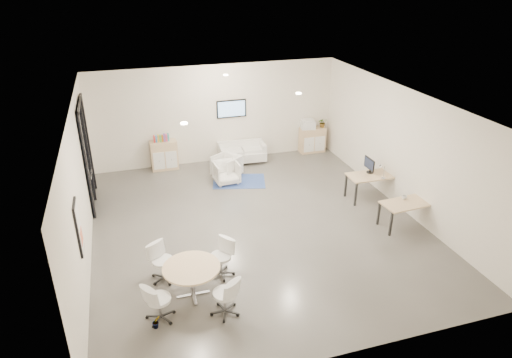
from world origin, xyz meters
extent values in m
cube|color=#514E4A|center=(0.00, 0.00, -0.40)|extent=(8.00, 9.00, 0.80)
cube|color=white|center=(0.00, 0.00, 3.60)|extent=(8.00, 9.00, 0.80)
cube|color=silver|center=(0.00, 4.90, 1.60)|extent=(8.00, 0.80, 3.20)
cube|color=silver|center=(0.00, -4.90, 1.60)|extent=(8.00, 0.80, 3.20)
cube|color=silver|center=(-4.40, 0.00, 1.60)|extent=(0.80, 9.00, 3.20)
cube|color=silver|center=(4.40, 0.00, 1.60)|extent=(0.80, 9.00, 3.20)
cube|color=black|center=(-3.96, 2.50, 1.43)|extent=(0.02, 1.90, 2.85)
cube|color=black|center=(-3.94, 2.50, 2.81)|extent=(0.06, 1.90, 0.08)
cube|color=black|center=(-3.94, 1.59, 1.43)|extent=(0.06, 0.08, 2.85)
cube|color=black|center=(-3.94, 3.41, 1.43)|extent=(0.06, 0.08, 2.85)
cube|color=black|center=(-3.94, 2.65, 1.43)|extent=(0.06, 0.07, 2.85)
cube|color=#B2B2B7|center=(-3.90, 2.05, 1.05)|extent=(0.04, 0.60, 0.05)
cube|color=black|center=(-3.98, -1.60, 1.55)|extent=(0.04, 0.54, 1.04)
cube|color=white|center=(-3.95, -1.60, 1.55)|extent=(0.01, 0.46, 0.96)
cube|color=#E66A46|center=(-3.95, -1.60, 1.35)|extent=(0.01, 0.32, 0.30)
cube|color=black|center=(0.50, 4.46, 1.75)|extent=(0.98, 0.05, 0.58)
cube|color=#93C7FF|center=(0.50, 4.44, 1.75)|extent=(0.90, 0.01, 0.50)
cylinder|color=#FFEAC6|center=(-1.80, -1.00, 3.18)|extent=(0.14, 0.14, 0.03)
cylinder|color=#FFEAC6|center=(1.20, 0.50, 3.18)|extent=(0.14, 0.14, 0.03)
cylinder|color=#FFEAC6|center=(0.00, 3.00, 3.18)|extent=(0.14, 0.14, 0.03)
cube|color=tan|center=(-1.80, 4.26, 0.47)|extent=(0.84, 0.42, 0.94)
cube|color=white|center=(-1.99, 4.04, 0.38)|extent=(0.35, 0.02, 0.57)
cube|color=white|center=(-1.61, 4.04, 0.38)|extent=(0.35, 0.02, 0.57)
cube|color=tan|center=(3.34, 4.27, 0.44)|extent=(0.88, 0.41, 0.88)
cube|color=white|center=(3.14, 4.05, 0.35)|extent=(0.37, 0.02, 0.53)
cube|color=white|center=(3.54, 4.05, 0.35)|extent=(0.37, 0.02, 0.53)
cube|color=red|center=(-2.06, 4.26, 1.05)|extent=(0.04, 0.14, 0.22)
cube|color=#337FCC|center=(-2.00, 4.26, 1.05)|extent=(0.05, 0.14, 0.22)
cube|color=gold|center=(-1.94, 4.26, 1.05)|extent=(0.04, 0.14, 0.22)
cube|color=#4CB24C|center=(-1.87, 4.26, 1.05)|extent=(0.04, 0.14, 0.22)
cube|color=#CC6619|center=(-1.81, 4.26, 1.05)|extent=(0.04, 0.14, 0.22)
cube|color=purple|center=(-1.75, 4.26, 1.05)|extent=(0.04, 0.14, 0.22)
cube|color=#E54C7F|center=(-1.68, 4.26, 1.05)|extent=(0.04, 0.14, 0.22)
cube|color=teal|center=(-1.62, 4.26, 1.05)|extent=(0.04, 0.14, 0.22)
cube|color=white|center=(3.15, 4.27, 1.01)|extent=(0.53, 0.46, 0.27)
cube|color=white|center=(3.15, 4.27, 1.18)|extent=(0.39, 0.35, 0.06)
cube|color=white|center=(0.74, 4.07, 0.24)|extent=(1.57, 0.87, 0.29)
cube|color=white|center=(0.74, 4.37, 0.52)|extent=(1.53, 0.28, 0.29)
cube|color=white|center=(0.04, 4.07, 0.38)|extent=(0.19, 0.77, 0.57)
cube|color=white|center=(1.43, 4.07, 0.38)|extent=(0.19, 0.77, 0.57)
cube|color=#2F4990|center=(0.24, 2.63, 0.01)|extent=(1.78, 1.41, 0.01)
imported|color=white|center=(-0.03, 3.12, 0.38)|extent=(0.99, 1.00, 0.76)
imported|color=white|center=(-0.14, 2.66, 0.36)|extent=(0.76, 0.71, 0.73)
cube|color=tan|center=(3.51, 0.49, 0.70)|extent=(1.39, 0.71, 0.04)
cube|color=black|center=(2.87, 0.20, 0.34)|extent=(0.05, 0.05, 0.68)
cube|color=black|center=(4.15, 0.20, 0.34)|extent=(0.05, 0.05, 0.68)
cube|color=black|center=(2.87, 0.79, 0.34)|extent=(0.05, 0.05, 0.68)
cube|color=black|center=(4.15, 0.79, 0.34)|extent=(0.05, 0.05, 0.68)
cube|color=tan|center=(3.55, -1.15, 0.66)|extent=(1.35, 0.75, 0.04)
cube|color=black|center=(2.94, -1.43, 0.32)|extent=(0.05, 0.05, 0.64)
cube|color=black|center=(4.15, -1.43, 0.32)|extent=(0.05, 0.05, 0.64)
cube|color=black|center=(2.94, -0.87, 0.32)|extent=(0.05, 0.05, 0.64)
cube|color=black|center=(4.15, -0.87, 0.32)|extent=(0.05, 0.05, 0.64)
cylinder|color=black|center=(3.51, 0.64, 0.73)|extent=(0.20, 0.20, 0.02)
cube|color=black|center=(3.51, 0.64, 0.85)|extent=(0.04, 0.03, 0.24)
cube|color=black|center=(3.46, 0.64, 1.00)|extent=(0.03, 0.50, 0.32)
cylinder|color=tan|center=(-2.02, -2.24, 0.67)|extent=(1.13, 1.13, 0.04)
cylinder|color=#B2B2B7|center=(-2.02, -2.24, 0.32)|extent=(0.10, 0.10, 0.65)
cube|color=#B2B2B7|center=(-2.02, -2.24, 0.01)|extent=(0.66, 0.06, 0.03)
cube|color=#B2B2B7|center=(-2.02, -2.24, 0.01)|extent=(0.06, 0.66, 0.03)
imported|color=#3F7F3F|center=(3.69, 4.25, 1.01)|extent=(0.38, 0.40, 0.26)
imported|color=#3F7F3F|center=(-2.81, -2.94, 0.06)|extent=(0.19, 0.29, 0.12)
imported|color=white|center=(3.55, -0.98, 0.74)|extent=(0.15, 0.14, 0.12)
camera|label=1|loc=(-2.94, -9.55, 5.96)|focal=32.00mm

